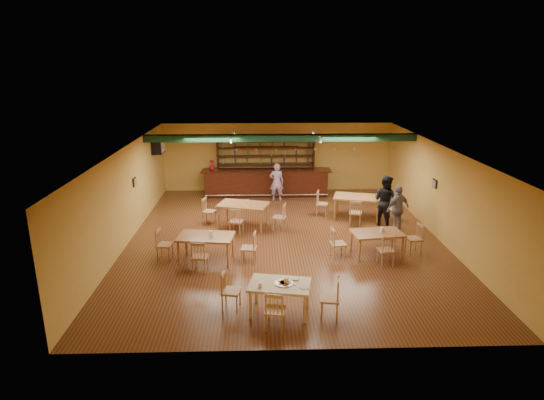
{
  "coord_description": "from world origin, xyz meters",
  "views": [
    {
      "loc": [
        -0.84,
        -13.88,
        5.52
      ],
      "look_at": [
        -0.39,
        0.6,
        1.15
      ],
      "focal_mm": 30.17,
      "sensor_mm": 36.0,
      "label": 1
    }
  ],
  "objects_px": {
    "bar_counter": "(266,183)",
    "patron_right_a": "(385,201)",
    "near_table": "(280,298)",
    "patron_bar": "(277,182)",
    "dining_table_b": "(357,207)",
    "dining_table_d": "(376,244)",
    "dining_table_c": "(206,248)",
    "dining_table_a": "(243,215)"
  },
  "relations": [
    {
      "from": "bar_counter",
      "to": "patron_bar",
      "type": "height_order",
      "value": "patron_bar"
    },
    {
      "from": "dining_table_b",
      "to": "patron_right_a",
      "type": "distance_m",
      "value": 1.23
    },
    {
      "from": "dining_table_b",
      "to": "near_table",
      "type": "distance_m",
      "value": 7.29
    },
    {
      "from": "patron_bar",
      "to": "patron_right_a",
      "type": "distance_m",
      "value": 4.81
    },
    {
      "from": "bar_counter",
      "to": "dining_table_a",
      "type": "relative_size",
      "value": 3.3
    },
    {
      "from": "dining_table_c",
      "to": "patron_bar",
      "type": "xyz_separation_m",
      "value": [
        2.27,
        5.98,
        0.4
      ]
    },
    {
      "from": "dining_table_c",
      "to": "dining_table_a",
      "type": "bearing_deg",
      "value": 78.6
    },
    {
      "from": "near_table",
      "to": "patron_bar",
      "type": "bearing_deg",
      "value": 98.65
    },
    {
      "from": "dining_table_a",
      "to": "near_table",
      "type": "distance_m",
      "value": 5.87
    },
    {
      "from": "dining_table_b",
      "to": "patron_bar",
      "type": "relative_size",
      "value": 1.05
    },
    {
      "from": "bar_counter",
      "to": "near_table",
      "type": "distance_m",
      "value": 9.72
    },
    {
      "from": "dining_table_b",
      "to": "dining_table_c",
      "type": "height_order",
      "value": "dining_table_b"
    },
    {
      "from": "bar_counter",
      "to": "patron_right_a",
      "type": "relative_size",
      "value": 3.04
    },
    {
      "from": "dining_table_c",
      "to": "near_table",
      "type": "distance_m",
      "value": 3.52
    },
    {
      "from": "patron_bar",
      "to": "near_table",
      "type": "bearing_deg",
      "value": 91.68
    },
    {
      "from": "patron_bar",
      "to": "patron_right_a",
      "type": "xyz_separation_m",
      "value": [
        3.66,
        -3.12,
        0.11
      ]
    },
    {
      "from": "dining_table_d",
      "to": "dining_table_a",
      "type": "bearing_deg",
      "value": 138.97
    },
    {
      "from": "dining_table_a",
      "to": "dining_table_d",
      "type": "bearing_deg",
      "value": -16.8
    },
    {
      "from": "bar_counter",
      "to": "dining_table_d",
      "type": "bearing_deg",
      "value": -64.38
    },
    {
      "from": "dining_table_b",
      "to": "dining_table_d",
      "type": "height_order",
      "value": "dining_table_b"
    },
    {
      "from": "bar_counter",
      "to": "dining_table_b",
      "type": "bearing_deg",
      "value": -43.85
    },
    {
      "from": "dining_table_a",
      "to": "patron_right_a",
      "type": "height_order",
      "value": "patron_right_a"
    },
    {
      "from": "dining_table_c",
      "to": "patron_right_a",
      "type": "relative_size",
      "value": 0.87
    },
    {
      "from": "patron_right_a",
      "to": "patron_bar",
      "type": "bearing_deg",
      "value": 10.81
    },
    {
      "from": "dining_table_a",
      "to": "patron_bar",
      "type": "height_order",
      "value": "patron_bar"
    },
    {
      "from": "patron_right_a",
      "to": "near_table",
      "type": "bearing_deg",
      "value": 106.88
    },
    {
      "from": "dining_table_c",
      "to": "patron_right_a",
      "type": "height_order",
      "value": "patron_right_a"
    },
    {
      "from": "bar_counter",
      "to": "dining_table_a",
      "type": "height_order",
      "value": "bar_counter"
    },
    {
      "from": "near_table",
      "to": "patron_right_a",
      "type": "xyz_separation_m",
      "value": [
        3.95,
        5.77,
        0.54
      ]
    },
    {
      "from": "dining_table_b",
      "to": "patron_right_a",
      "type": "height_order",
      "value": "patron_right_a"
    },
    {
      "from": "dining_table_d",
      "to": "patron_right_a",
      "type": "distance_m",
      "value": 2.82
    },
    {
      "from": "dining_table_b",
      "to": "dining_table_a",
      "type": "bearing_deg",
      "value": -153.73
    },
    {
      "from": "dining_table_a",
      "to": "dining_table_d",
      "type": "xyz_separation_m",
      "value": [
        4.01,
        -2.62,
        -0.05
      ]
    },
    {
      "from": "near_table",
      "to": "dining_table_a",
      "type": "bearing_deg",
      "value": 110.27
    },
    {
      "from": "dining_table_c",
      "to": "patron_bar",
      "type": "relative_size",
      "value": 0.99
    },
    {
      "from": "dining_table_b",
      "to": "patron_bar",
      "type": "xyz_separation_m",
      "value": [
        -2.86,
        2.32,
        0.38
      ]
    },
    {
      "from": "bar_counter",
      "to": "near_table",
      "type": "height_order",
      "value": "bar_counter"
    },
    {
      "from": "dining_table_b",
      "to": "patron_bar",
      "type": "distance_m",
      "value": 3.7
    },
    {
      "from": "bar_counter",
      "to": "dining_table_c",
      "type": "xyz_separation_m",
      "value": [
        -1.85,
        -6.81,
        -0.17
      ]
    },
    {
      "from": "dining_table_a",
      "to": "patron_bar",
      "type": "relative_size",
      "value": 1.05
    },
    {
      "from": "near_table",
      "to": "patron_bar",
      "type": "distance_m",
      "value": 8.91
    },
    {
      "from": "bar_counter",
      "to": "dining_table_c",
      "type": "bearing_deg",
      "value": -105.23
    }
  ]
}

